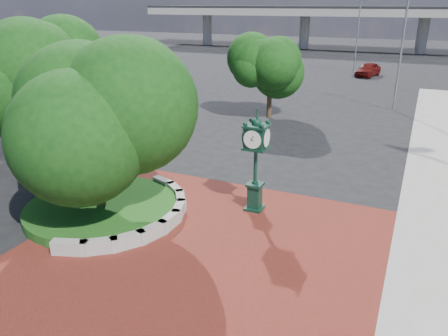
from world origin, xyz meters
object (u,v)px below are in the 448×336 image
(post_clock, at_px, (256,157))
(parked_car, at_px, (368,70))
(street_lamp_far, at_px, (359,32))
(street_lamp_near, at_px, (405,44))

(post_clock, bearing_deg, parked_car, 90.55)
(parked_car, relative_size, street_lamp_far, 0.55)
(street_lamp_near, bearing_deg, street_lamp_far, 107.83)
(parked_car, xyz_separation_m, street_lamp_far, (-1.68, 1.79, 4.08))
(parked_car, bearing_deg, post_clock, -77.02)
(parked_car, relative_size, street_lamp_near, 0.52)
(post_clock, height_order, street_lamp_near, street_lamp_near)
(post_clock, distance_m, street_lamp_near, 21.98)
(street_lamp_near, bearing_deg, parked_car, 104.38)
(post_clock, height_order, street_lamp_far, street_lamp_far)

